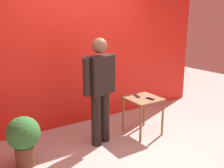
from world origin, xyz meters
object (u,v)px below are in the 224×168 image
object	(u,v)px
tv_remote	(137,96)
potted_plant	(24,137)
standing_person	(100,87)
cell_phone	(150,99)
side_table	(143,104)

from	to	relation	value
tv_remote	potted_plant	xyz separation A→B (m)	(-1.90, -0.01, -0.24)
standing_person	cell_phone	size ratio (longest dim) A/B	11.43
side_table	cell_phone	bearing A→B (deg)	-64.14
tv_remote	potted_plant	bearing A→B (deg)	-165.22
standing_person	potted_plant	distance (m)	1.28
cell_phone	tv_remote	xyz separation A→B (m)	(-0.10, 0.23, 0.01)
cell_phone	tv_remote	distance (m)	0.25
standing_person	cell_phone	xyz separation A→B (m)	(0.82, -0.21, -0.28)
tv_remote	potted_plant	size ratio (longest dim) A/B	0.25
standing_person	side_table	distance (m)	0.87
standing_person	side_table	world-z (taller)	standing_person
side_table	cell_phone	xyz separation A→B (m)	(0.05, -0.11, 0.11)
cell_phone	tv_remote	bearing A→B (deg)	107.65
cell_phone	potted_plant	bearing A→B (deg)	168.89
cell_phone	potted_plant	world-z (taller)	potted_plant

